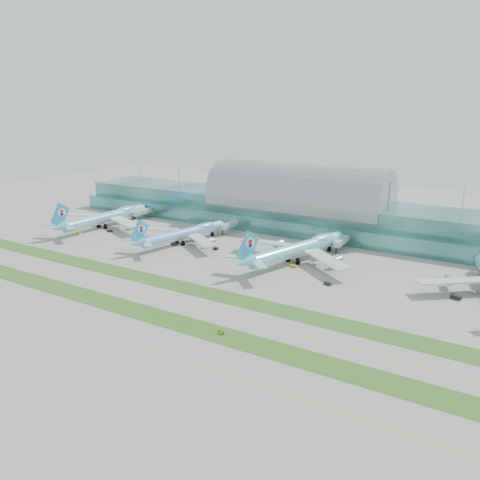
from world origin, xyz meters
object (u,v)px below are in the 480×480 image
Objects in this scene: taxiway_sign_east at (221,333)px; airliner_b at (185,233)px; airliner_a at (107,217)px; airliner_c at (299,248)px; terminal at (297,207)px.

airliner_b is at bearing 143.32° from taxiway_sign_east.
airliner_a is 142.60m from airliner_c.
airliner_b is (-41.25, -68.88, -8.10)m from terminal.
airliner_a is (-111.37, -64.26, -7.20)m from terminal.
airliner_a reaches higher than airliner_b.
taxiway_sign_east is (82.95, -87.43, -5.58)m from airliner_b.
airliner_a is 1.16× the size of airliner_b.
airliner_a is at bearing -150.02° from terminal.
airliner_b reaches higher than taxiway_sign_east.
airliner_a is 1.01× the size of airliner_c.
airliner_c is (72.48, 3.65, 1.00)m from airliner_b.
airliner_a is at bearing -171.42° from airliner_b.
airliner_c reaches higher than taxiway_sign_east.
taxiway_sign_east is at bearing -66.69° from airliner_c.
terminal reaches higher than airliner_b.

